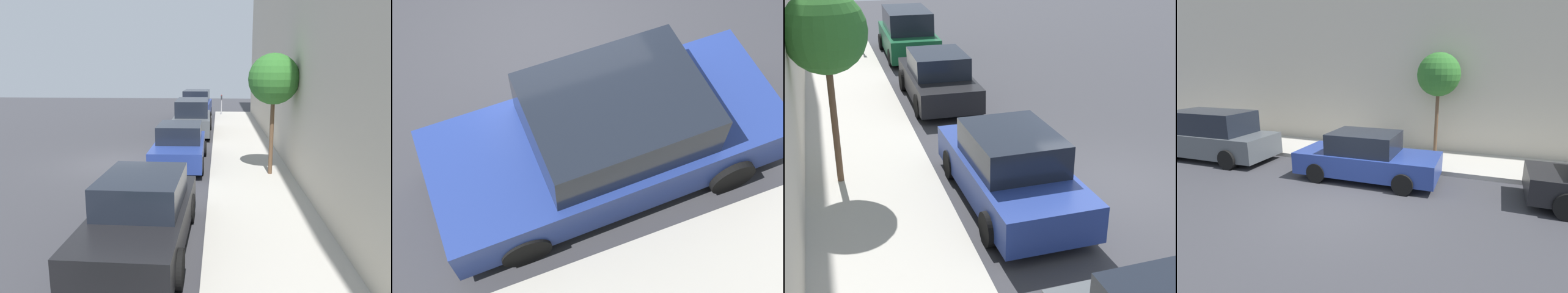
# 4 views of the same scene
# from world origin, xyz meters

# --- Properties ---
(ground_plane) EXTENTS (60.00, 60.00, 0.00)m
(ground_plane) POSITION_xyz_m (0.00, 0.00, 0.00)
(ground_plane) COLOR #38383D
(sidewalk) EXTENTS (2.72, 32.00, 0.15)m
(sidewalk) POSITION_xyz_m (4.86, 0.00, 0.07)
(sidewalk) COLOR #B2ADA3
(sidewalk) RESTS_ON ground_plane
(parked_sedan_third) EXTENTS (1.92, 4.53, 1.54)m
(parked_sedan_third) POSITION_xyz_m (2.32, 0.11, 0.73)
(parked_sedan_third) COLOR navy
(parked_sedan_third) RESTS_ON ground_plane
(parked_minivan_fourth) EXTENTS (2.03, 4.95, 1.90)m
(parked_minivan_fourth) POSITION_xyz_m (2.34, 6.60, 0.92)
(parked_minivan_fourth) COLOR #4C5156
(parked_minivan_fourth) RESTS_ON ground_plane
(street_tree) EXTENTS (1.63, 1.63, 3.93)m
(street_tree) POSITION_xyz_m (5.50, -1.53, 3.25)
(street_tree) COLOR brown
(street_tree) RESTS_ON sidewalk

